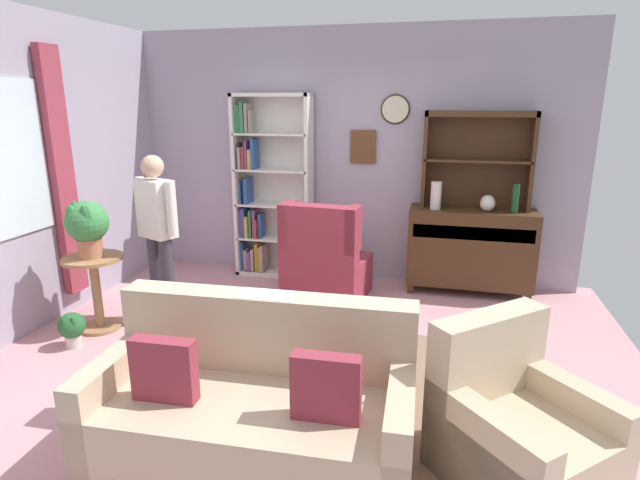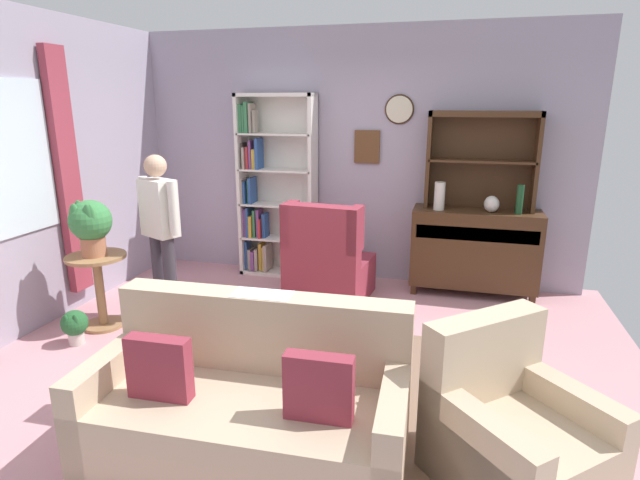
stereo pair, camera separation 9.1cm
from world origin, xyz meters
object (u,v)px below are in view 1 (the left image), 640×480
(vase_round, at_px, (488,203))
(book_stack, at_px, (281,326))
(bottle_wine, at_px, (515,199))
(wingback_chair, at_px, (325,265))
(sideboard, at_px, (470,247))
(armchair_floral, at_px, (518,432))
(bookshelf, at_px, (267,191))
(sideboard_hutch, at_px, (478,147))
(couch_floral, at_px, (255,407))
(coffee_table, at_px, (286,343))
(potted_plant_small, at_px, (72,327))
(plant_stand, at_px, (96,285))
(potted_plant_large, at_px, (87,225))
(vase_tall, at_px, (436,195))
(person_reading, at_px, (158,227))

(vase_round, relative_size, book_stack, 0.80)
(bottle_wine, xyz_separation_m, wingback_chair, (-1.84, -0.51, -0.68))
(sideboard, xyz_separation_m, armchair_floral, (0.15, -2.87, -0.22))
(bookshelf, relative_size, sideboard_hutch, 1.91)
(couch_floral, bearing_deg, coffee_table, 93.45)
(couch_floral, bearing_deg, sideboard, 66.78)
(book_stack, bearing_deg, bottle_wine, 50.71)
(bottle_wine, height_order, wingback_chair, bottle_wine)
(potted_plant_small, bearing_deg, vase_round, 31.06)
(plant_stand, relative_size, book_stack, 3.23)
(potted_plant_large, bearing_deg, coffee_table, -14.98)
(sideboard, xyz_separation_m, vase_tall, (-0.39, -0.08, 0.56))
(vase_round, distance_m, potted_plant_small, 4.07)
(armchair_floral, xyz_separation_m, potted_plant_small, (-3.44, 0.75, -0.11))
(bottle_wine, height_order, coffee_table, bottle_wine)
(sideboard_hutch, relative_size, wingback_chair, 1.05)
(potted_plant_large, bearing_deg, armchair_floral, -17.68)
(sideboard_hutch, distance_m, armchair_floral, 3.24)
(potted_plant_large, distance_m, book_stack, 2.04)
(plant_stand, xyz_separation_m, potted_plant_large, (-0.00, -0.02, 0.56))
(couch_floral, xyz_separation_m, coffee_table, (-0.04, 0.73, 0.04))
(book_stack, bearing_deg, potted_plant_large, 165.79)
(bottle_wine, bearing_deg, armchair_floral, -94.87)
(wingback_chair, bearing_deg, bookshelf, 141.35)
(sideboard, height_order, vase_round, vase_round)
(book_stack, bearing_deg, vase_round, 55.35)
(potted_plant_small, bearing_deg, plant_stand, 91.91)
(potted_plant_large, relative_size, potted_plant_small, 1.64)
(potted_plant_small, bearing_deg, couch_floral, -24.46)
(wingback_chair, relative_size, plant_stand, 1.53)
(vase_tall, relative_size, book_stack, 1.36)
(vase_tall, relative_size, couch_floral, 0.16)
(potted_plant_small, height_order, coffee_table, coffee_table)
(bookshelf, relative_size, couch_floral, 1.15)
(bottle_wine, bearing_deg, sideboard, 167.11)
(couch_floral, distance_m, coffee_table, 0.73)
(armchair_floral, distance_m, book_stack, 1.66)
(potted_plant_small, height_order, book_stack, book_stack)
(bookshelf, height_order, armchair_floral, bookshelf)
(sideboard_hutch, height_order, vase_round, sideboard_hutch)
(armchair_floral, relative_size, person_reading, 0.69)
(bookshelf, distance_m, vase_round, 2.45)
(armchair_floral, relative_size, potted_plant_small, 3.55)
(plant_stand, relative_size, coffee_table, 0.86)
(sideboard, relative_size, vase_round, 7.65)
(sideboard, height_order, armchair_floral, sideboard)
(potted_plant_small, distance_m, coffee_table, 1.96)
(bookshelf, bearing_deg, book_stack, -68.40)
(couch_floral, relative_size, coffee_table, 2.29)
(wingback_chair, bearing_deg, book_stack, -87.63)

